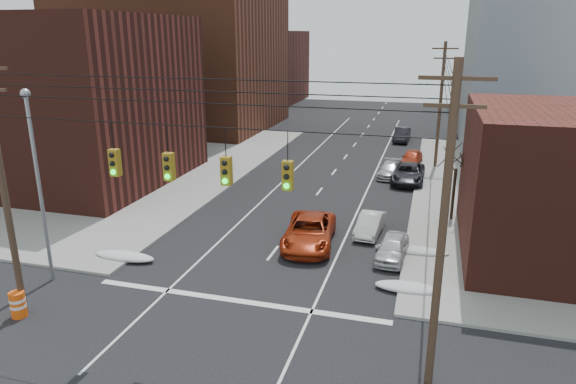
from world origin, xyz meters
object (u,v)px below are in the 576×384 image
Objects in this scene: parked_car_c at (408,173)px; lot_car_d at (127,156)px; parked_car_f at (402,135)px; lot_car_c at (105,160)px; construction_barrel at (18,304)px; parked_car_d at (390,170)px; lot_car_a at (109,182)px; parked_car_a at (392,248)px; parked_car_b at (370,224)px; parked_car_e at (412,158)px; red_pickup at (309,232)px; lot_car_b at (170,155)px.

parked_car_c is 1.45× the size of lot_car_d.
parked_car_f reaches higher than lot_car_c.
construction_barrel is at bearing -119.54° from parked_car_c.
parked_car_d is at bearing -88.45° from parked_car_f.
lot_car_a reaches higher than lot_car_d.
parked_car_a is 0.91× the size of parked_car_d.
lot_car_a reaches higher than parked_car_d.
parked_car_a is 3.32× the size of construction_barrel.
lot_car_d is (-25.27, -1.03, 0.03)m from parked_car_c.
lot_car_a reaches higher than parked_car_b.
red_pickup is at bearing -97.44° from parked_car_e.
lot_car_d is (-3.54, 8.02, -0.04)m from lot_car_a.
parked_car_f reaches higher than parked_car_e.
parked_car_b is at bearing -96.94° from parked_car_c.
red_pickup reaches higher than parked_car_e.
parked_car_b is 0.92× the size of parked_car_e.
parked_car_c is at bearing -84.55° from parked_car_e.
parked_car_a is at bearing -117.23° from lot_car_d.
red_pickup is 1.54× the size of parked_car_a.
parked_car_b is at bearing 45.55° from construction_barrel.
parked_car_e is (1.60, 18.09, 0.08)m from parked_car_b.
red_pickup is 14.94m from construction_barrel.
parked_car_f is at bearing 95.99° from parked_car_c.
parked_car_d is (-1.60, 1.32, -0.15)m from parked_car_c.
construction_barrel is (-13.30, -42.52, -0.18)m from parked_car_f.
lot_car_c is (-26.39, 12.55, 0.17)m from parked_car_a.
lot_car_b is 27.09m from construction_barrel.
parked_car_e reaches higher than parked_car_d.
lot_car_c reaches higher than parked_car_d.
parked_car_d is 30.12m from construction_barrel.
lot_car_a is 0.89× the size of lot_car_c.
red_pickup is 5.13× the size of construction_barrel.
parked_car_c reaches higher than lot_car_d.
parked_car_c is (0.00, 15.41, 0.11)m from parked_car_a.
parked_car_c reaches higher than parked_car_a.
parked_car_f is 32.78m from lot_car_a.
red_pickup is 21.23m from parked_car_e.
lot_car_d is at bearing 154.66° from parked_car_a.
lot_car_d is at bearing 139.92° from red_pickup.
parked_car_c reaches higher than lot_car_a.
parked_car_b is 0.82× the size of lot_car_c.
parked_car_d is 4.89m from parked_car_e.
parked_car_e is (1.60, 4.62, 0.10)m from parked_car_d.
parked_car_b reaches higher than parked_car_d.
red_pickup is 22.82m from lot_car_b.
parked_car_f reaches higher than parked_car_a.
parked_car_b is 28.96m from parked_car_f.
lot_car_a is 9.57m from lot_car_b.
lot_car_b is 3.90m from lot_car_d.
construction_barrel is (11.49, -22.85, -0.23)m from lot_car_c.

